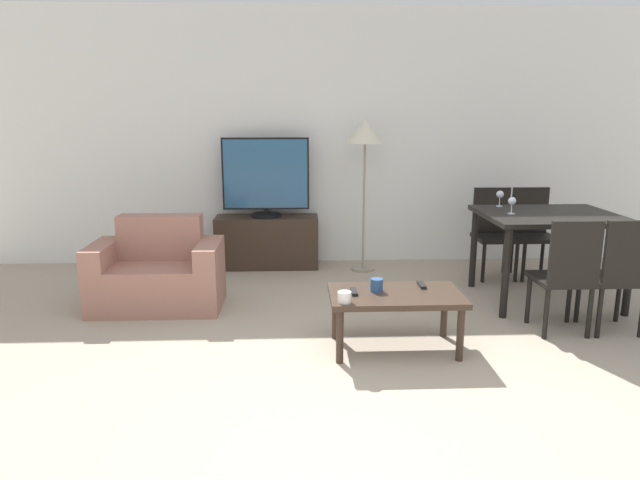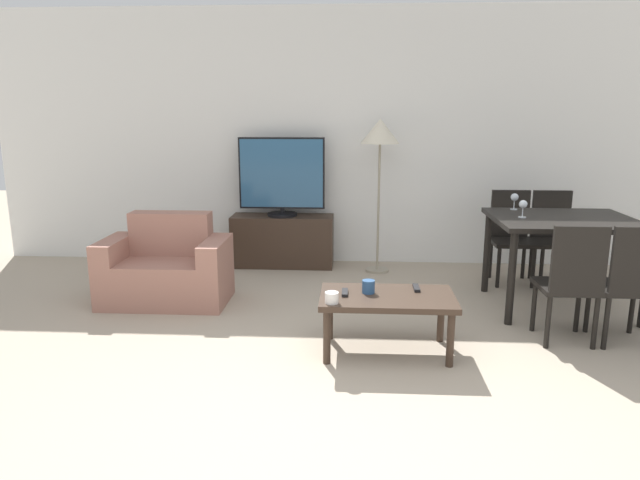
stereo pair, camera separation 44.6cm
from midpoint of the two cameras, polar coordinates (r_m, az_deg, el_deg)
ground_plane at (r=3.01m, az=4.53°, el=-20.18°), size 18.00×18.00×0.00m
wall_back at (r=6.20m, az=4.17°, el=10.09°), size 7.54×0.06×2.70m
armchair at (r=5.09m, az=-12.68°, el=-2.97°), size 1.07×0.62×0.76m
tv_stand at (r=6.12m, az=-1.67°, el=-0.10°), size 1.08×0.37×0.55m
tv at (r=6.00m, az=-1.72°, el=6.29°), size 0.90×0.32×0.82m
coffee_table at (r=3.96m, az=9.97°, el=-6.23°), size 0.91×0.53×0.41m
dining_table at (r=5.20m, az=25.43°, el=0.96°), size 1.13×0.96×0.78m
dining_chair_near at (r=4.46m, az=26.51°, el=-3.58°), size 0.40×0.40×0.88m
dining_chair_far at (r=6.04m, az=24.27°, el=0.62°), size 0.40×0.40×0.88m
dining_chair_near_right at (r=4.63m, az=31.04°, el=-3.51°), size 0.40×0.40×0.88m
dining_chair_far_left at (r=5.91m, az=20.66°, el=0.69°), size 0.40×0.40×0.88m
floor_lamp at (r=5.80m, az=8.26°, el=10.08°), size 0.39×0.39×1.57m
remote_primary at (r=4.11m, az=12.71°, el=-4.74°), size 0.04×0.15×0.02m
remote_secondary at (r=3.93m, az=5.76°, el=-5.29°), size 0.04×0.15×0.02m
cup_white_near at (r=3.73m, az=4.63°, el=-5.83°), size 0.09×0.09×0.07m
cup_colored_far at (r=3.96m, az=8.10°, el=-4.69°), size 0.09×0.09×0.09m
wine_glass_left at (r=5.42m, az=21.15°, el=3.90°), size 0.07×0.07×0.15m
wine_glass_center at (r=5.04m, az=22.08°, el=3.21°), size 0.07×0.07×0.15m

